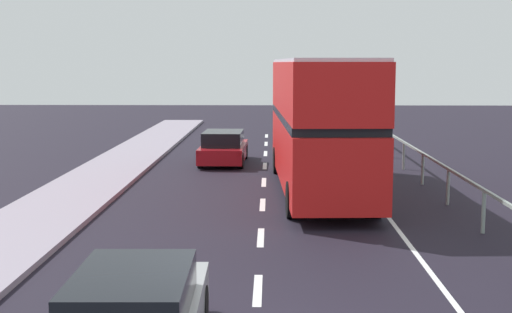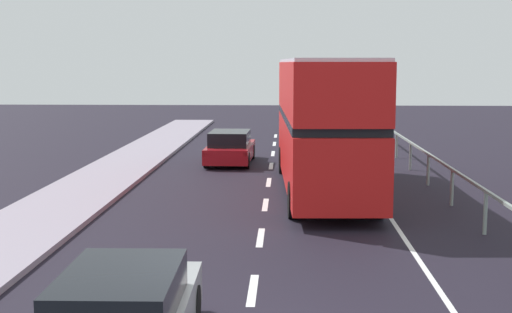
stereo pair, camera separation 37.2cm
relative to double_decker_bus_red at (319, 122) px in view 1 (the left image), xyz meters
The scene contains 4 objects.
lane_paint_markings 4.52m from the double_decker_bus_red, 85.46° to the right, with size 3.59×46.00×0.01m.
bridge_side_railing 5.44m from the double_decker_bus_red, 45.50° to the right, with size 0.10×42.00×1.12m.
double_decker_bus_red is the anchor object (origin of this frame).
sedan_car_ahead 7.58m from the double_decker_bus_red, 118.37° to the left, with size 1.91×4.25×1.37m.
Camera 1 is at (0.23, -9.87, 4.18)m, focal length 49.53 mm.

